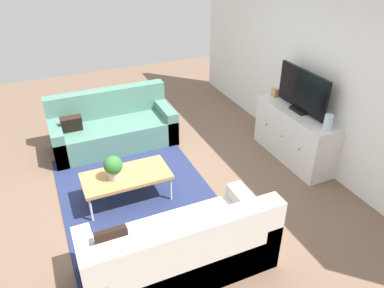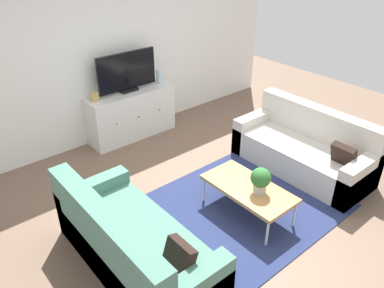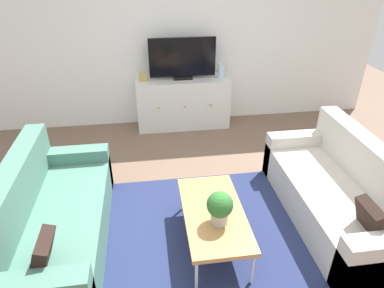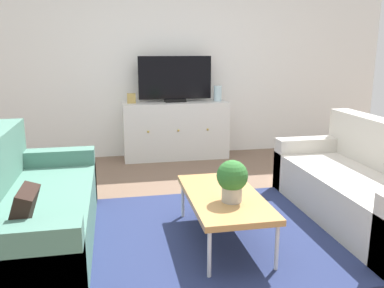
{
  "view_description": "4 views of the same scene",
  "coord_description": "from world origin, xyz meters",
  "views": [
    {
      "loc": [
        3.83,
        -1.03,
        3.05
      ],
      "look_at": [
        0.0,
        0.66,
        0.57
      ],
      "focal_mm": 34.5,
      "sensor_mm": 36.0,
      "label": 1
    },
    {
      "loc": [
        -2.71,
        -2.56,
        2.98
      ],
      "look_at": [
        0.0,
        0.66,
        0.57
      ],
      "focal_mm": 35.5,
      "sensor_mm": 36.0,
      "label": 2
    },
    {
      "loc": [
        -0.46,
        -2.6,
        2.45
      ],
      "look_at": [
        0.0,
        0.66,
        0.57
      ],
      "focal_mm": 31.73,
      "sensor_mm": 36.0,
      "label": 3
    },
    {
      "loc": [
        -0.74,
        -3.11,
        1.49
      ],
      "look_at": [
        0.0,
        0.66,
        0.57
      ],
      "focal_mm": 37.87,
      "sensor_mm": 36.0,
      "label": 4
    }
  ],
  "objects": [
    {
      "name": "area_rug",
      "position": [
        0.0,
        -0.15,
        0.01
      ],
      "size": [
        2.5,
        1.9,
        0.01
      ],
      "primitive_type": "cube",
      "color": "navy",
      "rests_on": "ground_plane"
    },
    {
      "name": "couch_right_side",
      "position": [
        1.44,
        -0.1,
        0.28
      ],
      "size": [
        0.83,
        1.89,
        0.85
      ],
      "color": "beige",
      "rests_on": "ground_plane"
    },
    {
      "name": "tv_console",
      "position": [
        0.09,
        2.27,
        0.39
      ],
      "size": [
        1.42,
        0.47,
        0.77
      ],
      "color": "silver",
      "rests_on": "ground_plane"
    },
    {
      "name": "glass_vase",
      "position": [
        0.68,
        2.27,
        0.88
      ],
      "size": [
        0.11,
        0.11,
        0.21
      ],
      "primitive_type": "cylinder",
      "color": "silver",
      "rests_on": "tv_console"
    },
    {
      "name": "ground_plane",
      "position": [
        0.0,
        0.0,
        0.0
      ],
      "size": [
        10.0,
        10.0,
        0.0
      ],
      "primitive_type": "plane",
      "color": "brown"
    },
    {
      "name": "flat_screen_tv",
      "position": [
        0.09,
        2.29,
        1.08
      ],
      "size": [
        0.98,
        0.16,
        0.61
      ],
      "color": "black",
      "rests_on": "tv_console"
    },
    {
      "name": "coffee_table",
      "position": [
        0.07,
        -0.27,
        0.36
      ],
      "size": [
        0.55,
        1.08,
        0.39
      ],
      "color": "#B7844C",
      "rests_on": "ground_plane"
    },
    {
      "name": "couch_left_side",
      "position": [
        -1.44,
        -0.1,
        0.28
      ],
      "size": [
        0.83,
        1.89,
        0.85
      ],
      "color": "#4C7A6B",
      "rests_on": "ground_plane"
    },
    {
      "name": "mantel_clock",
      "position": [
        -0.5,
        2.27,
        0.84
      ],
      "size": [
        0.11,
        0.07,
        0.13
      ],
      "primitive_type": "cube",
      "color": "tan",
      "rests_on": "tv_console"
    },
    {
      "name": "potted_plant",
      "position": [
        0.09,
        -0.42,
        0.56
      ],
      "size": [
        0.23,
        0.23,
        0.31
      ],
      "color": "#B7B2A8",
      "rests_on": "coffee_table"
    },
    {
      "name": "wall_back",
      "position": [
        0.0,
        2.55,
        1.35
      ],
      "size": [
        6.4,
        0.12,
        2.7
      ],
      "primitive_type": "cube",
      "color": "white",
      "rests_on": "ground_plane"
    }
  ]
}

